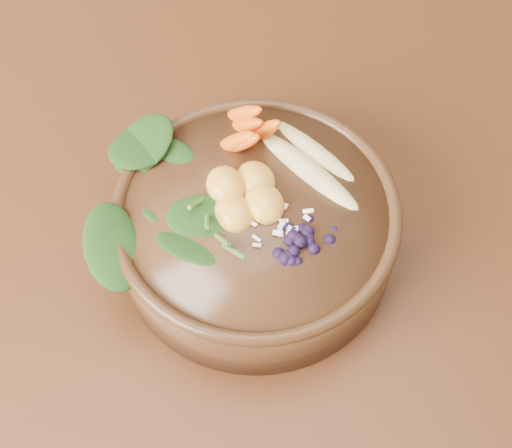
# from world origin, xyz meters

# --- Properties ---
(ground) EXTENTS (4.00, 4.00, 0.00)m
(ground) POSITION_xyz_m (0.00, 0.00, 0.00)
(ground) COLOR #381E0F
(ground) RESTS_ON ground
(dining_table) EXTENTS (1.60, 0.90, 0.75)m
(dining_table) POSITION_xyz_m (0.00, 0.00, 0.66)
(dining_table) COLOR #331C0C
(dining_table) RESTS_ON ground
(stoneware_bowl) EXTENTS (0.36, 0.36, 0.07)m
(stoneware_bowl) POSITION_xyz_m (0.03, -0.08, 0.79)
(stoneware_bowl) COLOR #3F2615
(stoneware_bowl) RESTS_ON dining_table
(kale_heap) EXTENTS (0.23, 0.22, 0.04)m
(kale_heap) POSITION_xyz_m (-0.03, -0.04, 0.85)
(kale_heap) COLOR #1B4112
(kale_heap) RESTS_ON stoneware_bowl
(carrot_cluster) EXTENTS (0.07, 0.07, 0.08)m
(carrot_cluster) POSITION_xyz_m (0.05, 0.01, 0.86)
(carrot_cluster) COLOR orange
(carrot_cluster) RESTS_ON stoneware_bowl
(banana_halves) EXTENTS (0.09, 0.16, 0.03)m
(banana_halves) POSITION_xyz_m (0.10, -0.04, 0.84)
(banana_halves) COLOR #E0CC84
(banana_halves) RESTS_ON stoneware_bowl
(mandarin_cluster) EXTENTS (0.11, 0.11, 0.03)m
(mandarin_cluster) POSITION_xyz_m (0.02, -0.06, 0.84)
(mandarin_cluster) COLOR gold
(mandarin_cluster) RESTS_ON stoneware_bowl
(blueberry_pile) EXTENTS (0.15, 0.14, 0.04)m
(blueberry_pile) POSITION_xyz_m (0.05, -0.13, 0.84)
(blueberry_pile) COLOR black
(blueberry_pile) RESTS_ON stoneware_bowl
(coconut_flakes) EXTENTS (0.11, 0.09, 0.01)m
(coconut_flakes) POSITION_xyz_m (0.04, -0.09, 0.83)
(coconut_flakes) COLOR white
(coconut_flakes) RESTS_ON stoneware_bowl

